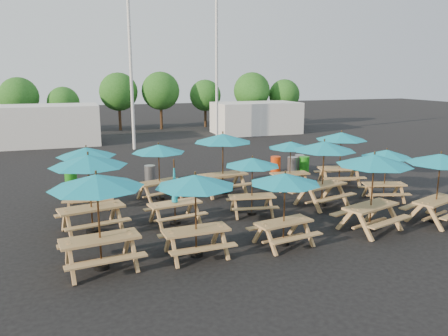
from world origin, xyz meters
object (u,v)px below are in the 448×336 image
object	(u,v)px
waste_bin_4	(304,164)
picnic_unit_10	(324,149)
picnic_unit_4	(175,198)
picnic_unit_7	(252,165)
picnic_unit_0	(97,186)
picnic_unit_8	(223,141)
picnic_unit_14	(341,139)
waste_bin_1	(150,174)
waste_bin_3	(292,165)
waste_bin_2	(276,164)
picnic_unit_6	(285,182)
picnic_unit_3	(195,185)
picnic_unit_11	(291,147)
waste_bin_5	(299,163)
picnic_unit_1	(89,165)
waste_bin_0	(71,182)
picnic_unit_9	(374,164)
picnic_unit_12	(440,162)
picnic_unit_2	(86,155)
picnic_unit_5	(159,151)
picnic_unit_13	(386,156)

from	to	relation	value
waste_bin_4	picnic_unit_10	bearing A→B (deg)	-112.97
picnic_unit_4	picnic_unit_7	world-z (taller)	picnic_unit_4
picnic_unit_0	picnic_unit_8	world-z (taller)	picnic_unit_8
picnic_unit_0	picnic_unit_14	distance (m)	12.11
waste_bin_1	waste_bin_3	world-z (taller)	same
picnic_unit_4	waste_bin_2	xyz separation A→B (m)	(6.67, 6.10, -0.50)
picnic_unit_6	waste_bin_2	size ratio (longest dim) A/B	2.92
picnic_unit_6	waste_bin_2	bearing A→B (deg)	55.74
picnic_unit_3	picnic_unit_4	xyz separation A→B (m)	(0.05, 2.78, -1.11)
picnic_unit_3	picnic_unit_11	xyz separation A→B (m)	(5.83, 5.65, -0.19)
picnic_unit_10	waste_bin_5	world-z (taller)	picnic_unit_10
picnic_unit_1	picnic_unit_6	size ratio (longest dim) A/B	1.19
picnic_unit_1	picnic_unit_8	xyz separation A→B (m)	(5.40, 3.00, 0.03)
waste_bin_0	waste_bin_5	world-z (taller)	same
picnic_unit_4	picnic_unit_6	size ratio (longest dim) A/B	0.94
picnic_unit_1	picnic_unit_14	size ratio (longest dim) A/B	1.02
picnic_unit_9	waste_bin_5	bearing A→B (deg)	58.60
waste_bin_2	picnic_unit_4	bearing A→B (deg)	-137.53
picnic_unit_10	waste_bin_4	bearing A→B (deg)	51.13
picnic_unit_12	picnic_unit_2	bearing A→B (deg)	133.74
picnic_unit_6	waste_bin_3	size ratio (longest dim) A/B	2.92
picnic_unit_0	picnic_unit_5	world-z (taller)	picnic_unit_0
picnic_unit_10	picnic_unit_12	world-z (taller)	picnic_unit_10
waste_bin_0	picnic_unit_2	bearing A→B (deg)	-76.71
picnic_unit_5	picnic_unit_9	bearing A→B (deg)	-63.79
picnic_unit_13	waste_bin_1	bearing A→B (deg)	160.90
picnic_unit_0	picnic_unit_3	world-z (taller)	picnic_unit_0
waste_bin_3	waste_bin_4	world-z (taller)	same
picnic_unit_14	waste_bin_5	bearing A→B (deg)	107.20
picnic_unit_9	waste_bin_4	size ratio (longest dim) A/B	3.62
picnic_unit_3	picnic_unit_11	bearing A→B (deg)	41.46
picnic_unit_0	picnic_unit_5	xyz separation A→B (m)	(2.66, 5.82, -0.24)
picnic_unit_10	picnic_unit_13	size ratio (longest dim) A/B	1.21
picnic_unit_10	waste_bin_2	xyz separation A→B (m)	(0.92, 5.90, -1.77)
picnic_unit_3	picnic_unit_10	size ratio (longest dim) A/B	0.80
picnic_unit_5	picnic_unit_9	world-z (taller)	picnic_unit_9
picnic_unit_0	picnic_unit_7	world-z (taller)	picnic_unit_0
picnic_unit_8	picnic_unit_10	world-z (taller)	picnic_unit_8
picnic_unit_8	waste_bin_3	distance (m)	5.65
picnic_unit_4	picnic_unit_5	distance (m)	3.24
picnic_unit_1	waste_bin_3	xyz separation A→B (m)	(10.06, 5.64, -1.80)
picnic_unit_1	picnic_unit_13	bearing A→B (deg)	-12.05
picnic_unit_8	picnic_unit_10	distance (m)	4.14
picnic_unit_7	picnic_unit_8	distance (m)	2.99
picnic_unit_2	picnic_unit_7	xyz separation A→B (m)	(5.43, -2.82, -0.20)
picnic_unit_8	picnic_unit_4	bearing A→B (deg)	-138.85
picnic_unit_0	waste_bin_2	size ratio (longest dim) A/B	3.27
picnic_unit_11	waste_bin_2	world-z (taller)	picnic_unit_11
picnic_unit_8	waste_bin_5	size ratio (longest dim) A/B	3.31
picnic_unit_6	waste_bin_2	xyz separation A→B (m)	(4.09, 8.96, -1.49)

